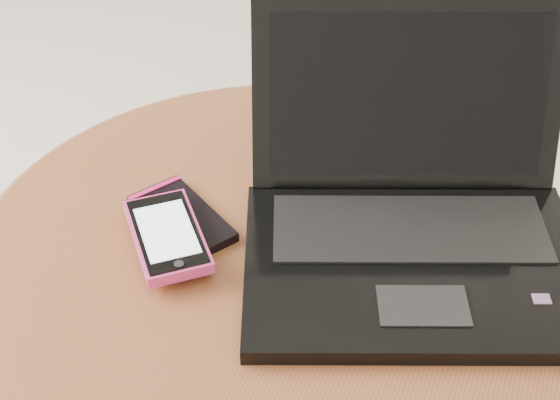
% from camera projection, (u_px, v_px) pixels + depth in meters
% --- Properties ---
extents(table, '(0.67, 0.67, 0.53)m').
position_uv_depth(table, '(279.00, 323.00, 0.93)').
color(table, '#4F2111').
rests_on(table, ground).
extents(laptop, '(0.42, 0.40, 0.22)m').
position_uv_depth(laptop, '(412.00, 215.00, 0.84)').
color(laptop, black).
rests_on(laptop, table).
extents(phone_black, '(0.14, 0.12, 0.01)m').
position_uv_depth(phone_black, '(181.00, 218.00, 0.88)').
color(phone_black, black).
rests_on(phone_black, table).
extents(phone_pink, '(0.13, 0.14, 0.02)m').
position_uv_depth(phone_pink, '(167.00, 236.00, 0.84)').
color(phone_pink, '#DA387E').
rests_on(phone_pink, phone_black).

